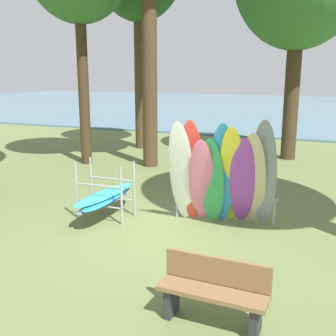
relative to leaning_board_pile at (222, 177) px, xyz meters
The scene contains 5 objects.
ground_plane 1.49m from the leaning_board_pile, 137.90° to the right, with size 80.00×80.00×0.00m, color olive.
lake_water 29.93m from the leaning_board_pile, 91.51° to the left, with size 80.00×36.00×0.10m, color slate.
leaning_board_pile is the anchor object (origin of this frame).
board_storage_rack 2.60m from the leaning_board_pile, behind, with size 1.15×2.13×1.25m.
park_bench 3.51m from the leaning_board_pile, 77.10° to the right, with size 1.42×0.47×0.85m.
Camera 1 is at (2.77, -7.28, 3.16)m, focal length 44.12 mm.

